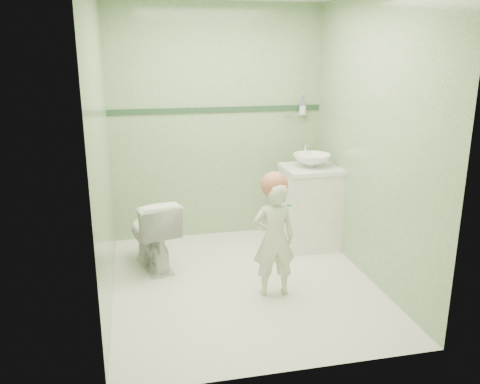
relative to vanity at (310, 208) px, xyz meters
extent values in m
plane|color=silver|center=(-0.84, -0.70, -0.40)|extent=(2.50, 2.50, 0.00)
cube|color=#7FA676|center=(-0.84, 0.55, 0.80)|extent=(2.20, 0.04, 2.40)
cube|color=#7FA676|center=(-0.84, -1.95, 0.80)|extent=(2.20, 0.04, 2.40)
cube|color=#7FA676|center=(-1.94, -0.70, 0.80)|extent=(0.04, 2.50, 2.40)
cube|color=#7FA676|center=(0.26, -0.70, 0.80)|extent=(0.04, 2.50, 2.40)
cube|color=#27452E|center=(-0.84, 0.54, 0.95)|extent=(2.20, 0.02, 0.05)
cube|color=white|center=(0.00, 0.00, 0.00)|extent=(0.52, 0.50, 0.80)
cube|color=white|center=(0.00, 0.00, 0.41)|extent=(0.54, 0.52, 0.04)
imported|color=white|center=(0.00, 0.00, 0.49)|extent=(0.37, 0.37, 0.13)
cylinder|color=silver|center=(0.00, 0.20, 0.55)|extent=(0.03, 0.03, 0.18)
cylinder|color=silver|center=(0.00, 0.15, 0.63)|extent=(0.02, 0.12, 0.02)
cylinder|color=silver|center=(0.00, 0.50, 0.88)|extent=(0.26, 0.02, 0.02)
cylinder|color=silver|center=(0.06, 0.48, 0.93)|extent=(0.07, 0.07, 0.09)
cylinder|color=#E15540|center=(0.07, 0.48, 1.00)|extent=(0.01, 0.01, 0.17)
cylinder|color=#9F5FC7|center=(0.06, 0.47, 1.00)|extent=(0.01, 0.01, 0.17)
cylinder|color=blue|center=(0.04, 0.47, 1.00)|extent=(0.01, 0.01, 0.17)
cylinder|color=#9F5FC7|center=(0.05, 0.47, 1.00)|extent=(0.01, 0.01, 0.17)
imported|color=white|center=(-1.58, -0.18, -0.06)|extent=(0.53, 0.73, 0.67)
imported|color=silver|center=(-0.64, -0.93, 0.08)|extent=(0.36, 0.24, 0.96)
sphere|color=#B7624C|center=(-0.64, -0.91, 0.53)|extent=(0.21, 0.21, 0.21)
cylinder|color=#05976A|center=(-0.57, -1.06, 0.40)|extent=(0.08, 0.13, 0.06)
cube|color=white|center=(-0.63, -1.01, 0.44)|extent=(0.03, 0.03, 0.02)
camera|label=1|loc=(-1.71, -4.51, 1.56)|focal=37.25mm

